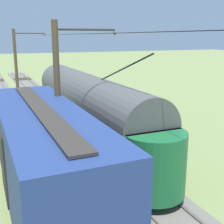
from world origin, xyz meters
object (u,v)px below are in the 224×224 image
(coach_adjacent, at_px, (44,155))
(catenary_pole_foreground, at_px, (17,67))
(catenary_pole_mid_near, at_px, (60,99))
(vintage_streetcar, at_px, (88,107))

(coach_adjacent, distance_m, catenary_pole_foreground, 18.77)
(coach_adjacent, height_order, catenary_pole_mid_near, catenary_pole_mid_near)
(vintage_streetcar, height_order, coach_adjacent, vintage_streetcar)
(catenary_pole_foreground, height_order, catenary_pole_mid_near, same)
(coach_adjacent, height_order, catenary_pole_foreground, catenary_pole_foreground)
(vintage_streetcar, height_order, catenary_pole_mid_near, catenary_pole_mid_near)
(coach_adjacent, relative_size, catenary_pole_foreground, 1.52)
(vintage_streetcar, bearing_deg, catenary_pole_foreground, -77.28)
(vintage_streetcar, relative_size, catenary_pole_foreground, 2.54)
(vintage_streetcar, distance_m, coach_adjacent, 7.65)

